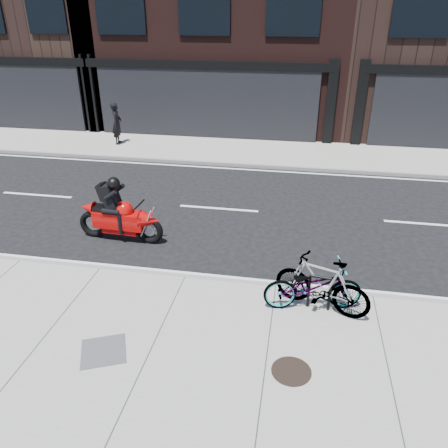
% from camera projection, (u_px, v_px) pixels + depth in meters
% --- Properties ---
extents(ground, '(120.00, 120.00, 0.00)m').
position_uv_depth(ground, '(204.00, 240.00, 11.43)').
color(ground, black).
rests_on(ground, ground).
extents(sidewalk_near, '(60.00, 6.00, 0.13)m').
position_uv_depth(sidewalk_near, '(137.00, 383.00, 7.00)').
color(sidewalk_near, gray).
rests_on(sidewalk_near, ground).
extents(sidewalk_far, '(60.00, 3.50, 0.13)m').
position_uv_depth(sidewalk_far, '(244.00, 151.00, 18.23)').
color(sidewalk_far, gray).
rests_on(sidewalk_far, ground).
extents(bike_rack, '(0.44, 0.10, 0.75)m').
position_uv_depth(bike_rack, '(320.00, 290.00, 8.44)').
color(bike_rack, black).
rests_on(bike_rack, sidewalk_near).
extents(bicycle_front, '(2.00, 1.01, 1.00)m').
position_uv_depth(bicycle_front, '(313.00, 286.00, 8.43)').
color(bicycle_front, gray).
rests_on(bicycle_front, sidewalk_near).
extents(bicycle_rear, '(1.97, 1.14, 1.14)m').
position_uv_depth(bicycle_rear, '(322.00, 284.00, 8.37)').
color(bicycle_rear, gray).
rests_on(bicycle_rear, sidewalk_near).
extents(motorcycle, '(2.32, 0.61, 1.73)m').
position_uv_depth(motorcycle, '(123.00, 215.00, 11.12)').
color(motorcycle, black).
rests_on(motorcycle, ground).
extents(pedestrian, '(0.53, 0.70, 1.75)m').
position_uv_depth(pedestrian, '(117.00, 123.00, 18.66)').
color(pedestrian, black).
rests_on(pedestrian, sidewalk_far).
extents(manhole_cover, '(0.68, 0.68, 0.02)m').
position_uv_depth(manhole_cover, '(291.00, 371.00, 7.13)').
color(manhole_cover, black).
rests_on(manhole_cover, sidewalk_near).
extents(utility_grate, '(0.99, 0.99, 0.02)m').
position_uv_depth(utility_grate, '(103.00, 351.00, 7.54)').
color(utility_grate, '#4C4C4E').
rests_on(utility_grate, sidewalk_near).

